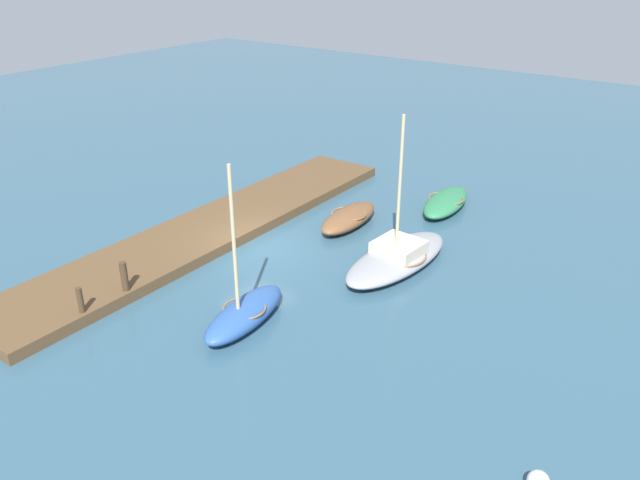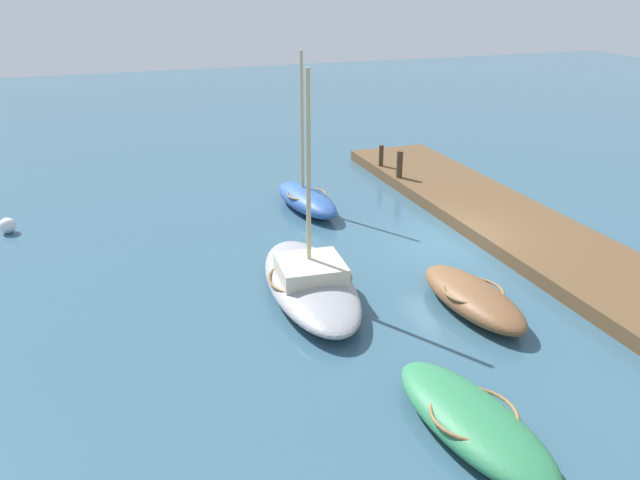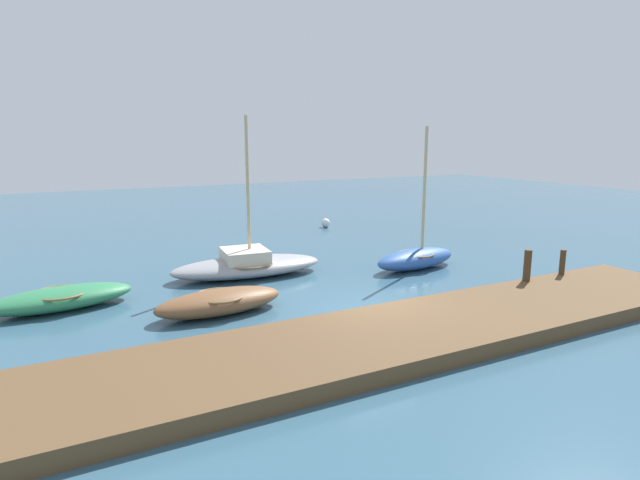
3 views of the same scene
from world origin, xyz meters
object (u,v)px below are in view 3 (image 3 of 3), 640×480
object	(u,v)px
sailboat_grey	(247,265)
rowboat_green	(61,298)
rowboat_blue	(416,258)
mooring_post_west	(527,265)
marker_buoy	(326,223)
rowboat_brown	(219,302)
mooring_post_mid_west	(562,262)

from	to	relation	value
sailboat_grey	rowboat_green	size ratio (longest dim) A/B	1.38
rowboat_blue	mooring_post_west	bearing A→B (deg)	-81.06
sailboat_grey	mooring_post_west	world-z (taller)	sailboat_grey
rowboat_green	marker_buoy	size ratio (longest dim) A/B	8.27
rowboat_brown	rowboat_green	distance (m)	4.88
rowboat_green	marker_buoy	xyz separation A→B (m)	(13.72, 8.92, -0.09)
rowboat_blue	mooring_post_mid_west	xyz separation A→B (m)	(3.00, -4.26, 0.41)
rowboat_brown	mooring_post_west	world-z (taller)	mooring_post_west
mooring_post_mid_west	marker_buoy	distance (m)	14.28
sailboat_grey	rowboat_brown	xyz separation A→B (m)	(-2.10, -3.59, -0.07)
rowboat_green	marker_buoy	world-z (taller)	rowboat_green
mooring_post_mid_west	marker_buoy	bearing A→B (deg)	97.35
rowboat_brown	mooring_post_mid_west	world-z (taller)	mooring_post_mid_west
rowboat_brown	mooring_post_west	xyz separation A→B (m)	(9.67, -2.66, 0.58)
sailboat_grey	mooring_post_west	size ratio (longest dim) A/B	5.56
sailboat_grey	rowboat_blue	distance (m)	6.61
sailboat_grey	marker_buoy	bearing A→B (deg)	50.85
rowboat_brown	marker_buoy	world-z (taller)	rowboat_brown
mooring_post_west	marker_buoy	distance (m)	14.17
rowboat_brown	mooring_post_mid_west	distance (m)	11.71
rowboat_blue	mooring_post_west	distance (m)	4.47
mooring_post_west	rowboat_blue	bearing A→B (deg)	106.58
rowboat_blue	rowboat_green	xyz separation A→B (m)	(-12.55, 0.97, -0.10)
sailboat_grey	mooring_post_mid_west	xyz separation A→B (m)	(9.30, -6.24, 0.42)
mooring_post_west	marker_buoy	size ratio (longest dim) A/B	2.05
sailboat_grey	rowboat_brown	distance (m)	4.16
mooring_post_west	mooring_post_mid_west	distance (m)	1.73
rowboat_brown	marker_buoy	distance (m)	14.96
marker_buoy	rowboat_brown	bearing A→B (deg)	-129.79
rowboat_brown	sailboat_grey	bearing A→B (deg)	56.13
mooring_post_mid_west	rowboat_brown	bearing A→B (deg)	166.88
mooring_post_west	mooring_post_mid_west	world-z (taller)	mooring_post_west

